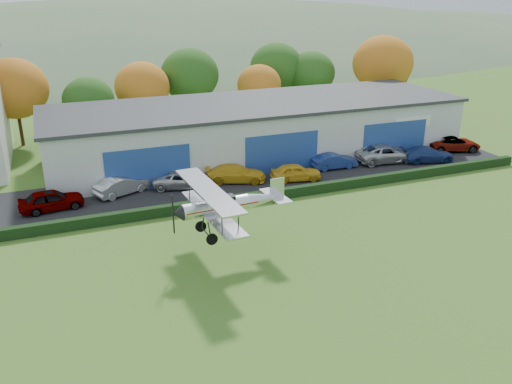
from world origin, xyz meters
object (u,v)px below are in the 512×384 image
object	(u,v)px
car_2	(183,179)
car_7	(427,154)
car_8	(454,144)
hangar	(257,128)
car_3	(236,173)
car_4	(296,172)
car_6	(386,153)
car_5	(334,161)
car_0	(51,200)
car_1	(122,185)
biplane	(225,204)

from	to	relation	value
car_2	car_7	bearing A→B (deg)	-76.53
car_8	hangar	bearing A→B (deg)	86.57
car_3	car_4	size ratio (longest dim) A/B	1.17
car_2	car_7	world-z (taller)	car_7
car_4	car_6	world-z (taller)	car_6
car_4	car_7	bearing A→B (deg)	-77.23
car_3	car_6	distance (m)	15.19
car_2	car_5	bearing A→B (deg)	-73.23
car_8	car_0	bearing A→B (deg)	107.03
car_2	car_8	world-z (taller)	car_8
car_4	car_1	bearing A→B (deg)	93.63
car_8	biplane	xyz separation A→B (m)	(-28.75, -12.89, 2.74)
car_1	car_3	size ratio (longest dim) A/B	0.89
car_4	car_2	bearing A→B (deg)	91.10
car_4	biplane	distance (m)	14.91
car_3	car_6	world-z (taller)	car_6
car_0	car_8	size ratio (longest dim) A/B	0.87
car_2	car_4	xyz separation A→B (m)	(9.49, -1.88, 0.04)
car_7	hangar	bearing A→B (deg)	71.87
car_7	car_5	bearing A→B (deg)	93.26
car_5	car_6	distance (m)	5.56
car_6	car_4	bearing A→B (deg)	104.47
car_0	car_4	bearing A→B (deg)	-100.01
car_3	car_8	world-z (taller)	same
car_7	car_2	bearing A→B (deg)	98.24
car_7	biplane	size ratio (longest dim) A/B	0.60
car_2	biplane	distance (m)	12.97
car_0	car_1	world-z (taller)	car_0
car_3	car_5	bearing A→B (deg)	-70.13
car_4	car_6	xyz separation A→B (m)	(10.25, 1.55, 0.09)
car_0	car_7	bearing A→B (deg)	-98.78
car_7	car_3	bearing A→B (deg)	98.02
car_1	car_3	distance (m)	9.56
car_2	car_4	world-z (taller)	car_4
car_3	biplane	distance (m)	13.64
car_2	car_5	xyz separation A→B (m)	(14.18, -0.25, -0.01)
car_2	biplane	size ratio (longest dim) A/B	0.60
car_1	car_2	size ratio (longest dim) A/B	0.90
car_1	car_3	bearing A→B (deg)	-117.55
car_4	car_8	size ratio (longest dim) A/B	0.81
hangar	car_2	xyz separation A→B (m)	(-9.29, -6.64, -1.90)
car_2	biplane	xyz separation A→B (m)	(-0.46, -12.66, 2.78)
car_5	car_7	distance (m)	9.40
car_0	car_3	world-z (taller)	car_0
car_6	car_8	xyz separation A→B (m)	(8.56, 0.57, -0.09)
car_7	car_1	bearing A→B (deg)	98.34
car_2	car_6	distance (m)	19.74
car_4	car_0	bearing A→B (deg)	99.79
hangar	car_6	size ratio (longest dim) A/B	6.80
car_7	biplane	world-z (taller)	biplane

